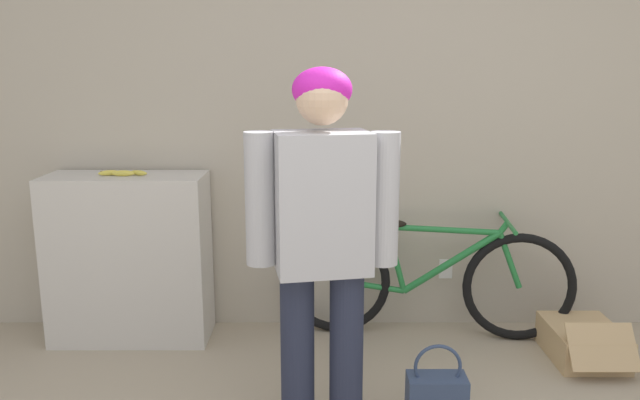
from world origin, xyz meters
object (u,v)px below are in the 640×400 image
at_px(person, 320,228).
at_px(banana, 120,173).
at_px(cardboard_box, 581,342).
at_px(handbag, 435,396).
at_px(bicycle, 424,280).

bearing_deg(person, banana, 127.47).
xyz_separation_m(banana, cardboard_box, (2.52, -0.25, -0.89)).
height_order(person, cardboard_box, person).
bearing_deg(handbag, bicycle, 84.03).
bearing_deg(bicycle, banana, -172.41).
distance_m(bicycle, handbag, 0.94).
relative_size(person, handbag, 4.23).
height_order(handbag, cardboard_box, handbag).
relative_size(person, banana, 5.55).
bearing_deg(banana, cardboard_box, -5.67).
bearing_deg(handbag, person, -167.05).
distance_m(bicycle, banana, 1.82).
relative_size(bicycle, handbag, 4.59).
height_order(banana, cardboard_box, banana).
bearing_deg(bicycle, cardboard_box, -13.29).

